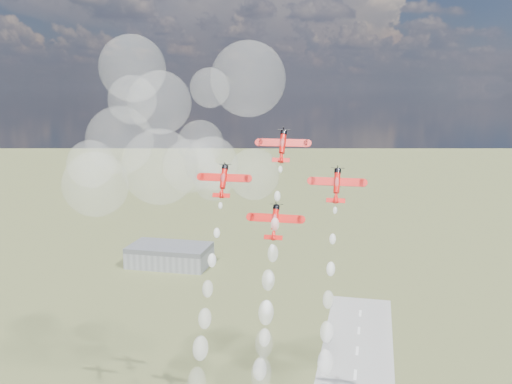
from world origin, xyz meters
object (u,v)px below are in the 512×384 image
object	(u,v)px
hangar	(170,255)
plane_left	(223,180)
plane_slot	(275,221)
plane_lead	(282,145)
plane_right	(337,185)

from	to	relation	value
hangar	plane_left	world-z (taller)	plane_left
hangar	plane_slot	distance (m)	216.62
plane_lead	plane_left	world-z (taller)	plane_lead
plane_left	plane_right	distance (m)	29.45
plane_slot	hangar	bearing A→B (deg)	119.36
plane_left	plane_right	bearing A→B (deg)	0.00
plane_left	plane_right	size ratio (longest dim) A/B	1.00
plane_right	plane_slot	size ratio (longest dim) A/B	1.00
hangar	plane_left	xyz separation A→B (m)	(85.63, -173.36, 79.93)
plane_lead	plane_left	bearing A→B (deg)	-161.18
plane_left	plane_slot	xyz separation A→B (m)	(14.73, -5.02, -9.00)
plane_right	plane_lead	bearing A→B (deg)	161.18
plane_left	plane_slot	distance (m)	17.98
plane_lead	plane_right	distance (m)	17.98
hangar	plane_slot	bearing A→B (deg)	-60.64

